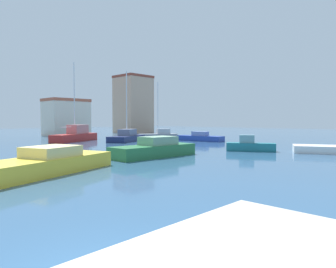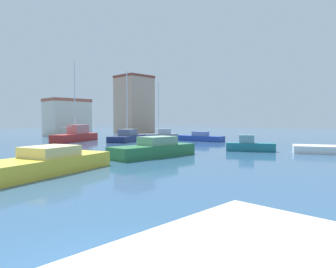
{
  "view_description": "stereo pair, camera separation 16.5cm",
  "coord_description": "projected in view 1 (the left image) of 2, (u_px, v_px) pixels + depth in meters",
  "views": [
    {
      "loc": [
        -2.71,
        -4.13,
        2.72
      ],
      "look_at": [
        20.32,
        18.23,
        1.26
      ],
      "focal_mm": 32.89,
      "sensor_mm": 36.0,
      "label": 1
    },
    {
      "loc": [
        -2.59,
        -4.24,
        2.72
      ],
      "look_at": [
        20.32,
        18.23,
        1.26
      ],
      "focal_mm": 32.89,
      "sensor_mm": 36.0,
      "label": 2
    }
  ],
  "objects": [
    {
      "name": "warehouse_block",
      "position": [
        66.0,
        117.0,
        54.48
      ],
      "size": [
        7.05,
        5.3,
        6.45
      ],
      "color": "beige",
      "rests_on": "ground"
    },
    {
      "name": "sailboat_grey_distant_north",
      "position": [
        159.0,
        134.0,
        48.99
      ],
      "size": [
        6.11,
        4.34,
        8.69
      ],
      "color": "gray",
      "rests_on": "water"
    },
    {
      "name": "motorboat_green_distant_east",
      "position": [
        155.0,
        149.0,
        22.91
      ],
      "size": [
        6.94,
        2.27,
        1.49
      ],
      "color": "#28703D",
      "rests_on": "water"
    },
    {
      "name": "yacht_club",
      "position": [
        133.0,
        104.0,
        66.13
      ],
      "size": [
        6.51,
        6.43,
        12.2
      ],
      "color": "tan",
      "rests_on": "ground"
    },
    {
      "name": "sailboat_navy_outer_mooring",
      "position": [
        127.0,
        137.0,
        39.49
      ],
      "size": [
        7.18,
        5.3,
        8.97
      ],
      "color": "#19234C",
      "rests_on": "water"
    },
    {
      "name": "water",
      "position": [
        116.0,
        148.0,
        29.6
      ],
      "size": [
        160.0,
        160.0,
        0.0
      ],
      "primitive_type": "plane",
      "color": "#2D5175",
      "rests_on": "ground"
    },
    {
      "name": "motorboat_yellow_far_right",
      "position": [
        40.0,
        165.0,
        15.29
      ],
      "size": [
        9.05,
        5.16,
        1.37
      ],
      "color": "gold",
      "rests_on": "water"
    },
    {
      "name": "sailboat_red_mid_harbor",
      "position": [
        76.0,
        135.0,
        39.57
      ],
      "size": [
        7.86,
        5.42,
        10.05
      ],
      "color": "#B22823",
      "rests_on": "water"
    },
    {
      "name": "motorboat_teal_far_left",
      "position": [
        250.0,
        146.0,
        26.83
      ],
      "size": [
        2.94,
        4.11,
        1.42
      ],
      "color": "#1E707A",
      "rests_on": "water"
    },
    {
      "name": "motorboat_blue_near_pier",
      "position": [
        200.0,
        138.0,
        39.94
      ],
      "size": [
        2.48,
        6.37,
        1.24
      ],
      "color": "#233D93",
      "rests_on": "water"
    }
  ]
}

